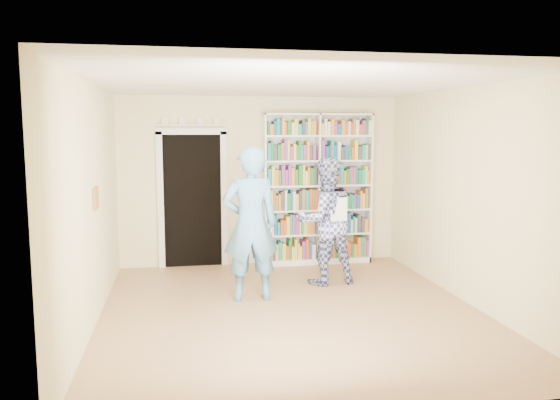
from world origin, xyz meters
TOP-DOWN VIEW (x-y plane):
  - floor at (0.00, 0.00)m, footprint 5.00×5.00m
  - ceiling at (0.00, 0.00)m, footprint 5.00×5.00m
  - wall_back at (0.00, 2.50)m, footprint 4.50×0.00m
  - wall_left at (-2.25, 0.00)m, footprint 0.00×5.00m
  - wall_right at (2.25, 0.00)m, footprint 0.00×5.00m
  - bookshelf at (0.90, 2.34)m, footprint 1.77×0.33m
  - doorway at (-1.10, 2.48)m, footprint 1.10×0.08m
  - wall_art at (-2.23, 0.20)m, footprint 0.03×0.25m
  - man_blue at (-0.42, 0.57)m, footprint 0.73×0.50m
  - man_plaid at (0.72, 1.15)m, footprint 0.94×0.77m
  - paper_sheet at (0.84, 0.89)m, footprint 0.23×0.01m

SIDE VIEW (x-z plane):
  - floor at x=0.00m, z-range 0.00..0.00m
  - man_plaid at x=0.72m, z-range 0.00..1.79m
  - man_blue at x=-0.42m, z-range 0.00..1.97m
  - paper_sheet at x=0.84m, z-range 0.93..1.26m
  - doorway at x=-1.10m, z-range -0.04..2.39m
  - bookshelf at x=0.90m, z-range 0.01..2.45m
  - wall_back at x=0.00m, z-range -0.90..3.60m
  - wall_left at x=-2.25m, z-range -1.15..3.85m
  - wall_right at x=2.25m, z-range -1.15..3.85m
  - wall_art at x=-2.23m, z-range 1.27..1.52m
  - ceiling at x=0.00m, z-range 2.70..2.70m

